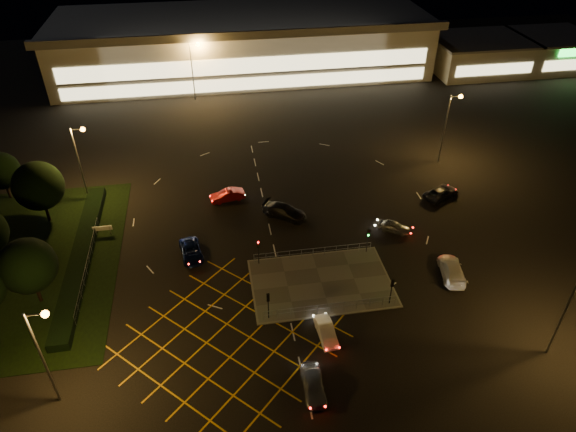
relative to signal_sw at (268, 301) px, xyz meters
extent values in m
plane|color=black|center=(4.00, 5.99, -2.37)|extent=(180.00, 180.00, 0.00)
cube|color=#4C4944|center=(6.00, 3.99, -2.31)|extent=(14.00, 9.00, 0.12)
cube|color=black|center=(-24.00, 11.99, -2.33)|extent=(18.00, 30.00, 0.08)
cube|color=black|center=(-19.00, 11.99, -1.87)|extent=(2.00, 26.00, 1.00)
cube|color=beige|center=(4.00, 67.99, 2.63)|extent=(70.00, 25.00, 10.00)
cube|color=slate|center=(4.00, 67.99, 7.83)|extent=(72.00, 26.50, 0.60)
cube|color=#FFEAA5|center=(4.00, 55.44, 2.63)|extent=(66.00, 0.20, 3.00)
cube|color=#FFEAA5|center=(4.00, 55.44, -0.57)|extent=(66.00, 0.20, 2.20)
cube|color=beige|center=(50.00, 59.99, 0.63)|extent=(18.00, 14.00, 6.00)
cube|color=slate|center=(50.00, 59.99, 3.78)|extent=(18.80, 14.80, 0.40)
cube|color=#FFEAA5|center=(50.00, 52.94, 0.23)|extent=(15.30, 0.20, 2.00)
cube|color=beige|center=(66.00, 59.99, 0.63)|extent=(14.00, 14.00, 6.00)
cube|color=slate|center=(66.00, 59.99, 3.78)|extent=(14.80, 14.80, 0.40)
cube|color=#FFEAA5|center=(66.00, 52.94, 0.23)|extent=(11.90, 0.20, 2.00)
cylinder|color=slate|center=(-18.00, -6.01, 2.63)|extent=(0.20, 0.20, 10.00)
cylinder|color=slate|center=(-17.30, -6.01, 7.43)|extent=(1.40, 0.12, 0.12)
sphere|color=orange|center=(-16.60, -6.01, 7.38)|extent=(0.56, 0.56, 0.56)
cylinder|color=slate|center=(24.00, -8.01, 2.63)|extent=(0.20, 0.20, 10.00)
cylinder|color=slate|center=(-20.00, 23.99, 2.63)|extent=(0.20, 0.20, 10.00)
cylinder|color=slate|center=(-19.30, 23.99, 7.43)|extent=(1.40, 0.12, 0.12)
sphere|color=orange|center=(-18.60, 23.99, 7.38)|extent=(0.56, 0.56, 0.56)
cylinder|color=slate|center=(28.00, 25.99, 2.63)|extent=(0.20, 0.20, 10.00)
cylinder|color=slate|center=(28.70, 25.99, 7.43)|extent=(1.40, 0.12, 0.12)
sphere|color=orange|center=(29.40, 25.99, 7.38)|extent=(0.56, 0.56, 0.56)
cylinder|color=slate|center=(-6.00, 53.99, 2.63)|extent=(0.20, 0.20, 10.00)
cylinder|color=slate|center=(-5.30, 53.99, 7.43)|extent=(1.40, 0.12, 0.12)
sphere|color=orange|center=(-4.60, 53.99, 7.38)|extent=(0.56, 0.56, 0.56)
cylinder|color=slate|center=(34.00, 55.99, 2.63)|extent=(0.20, 0.20, 10.00)
cylinder|color=slate|center=(34.70, 55.99, 7.43)|extent=(1.40, 0.12, 0.12)
sphere|color=orange|center=(35.40, 55.99, 7.38)|extent=(0.56, 0.56, 0.56)
cylinder|color=black|center=(0.00, -0.01, -0.75)|extent=(0.10, 0.10, 3.00)
cube|color=black|center=(0.00, -0.01, 0.45)|extent=(0.28, 0.18, 0.90)
sphere|color=#19FF33|center=(0.00, 0.12, 0.45)|extent=(0.16, 0.16, 0.16)
cylinder|color=black|center=(12.00, -0.01, -0.75)|extent=(0.10, 0.10, 3.00)
cube|color=black|center=(12.00, -0.01, 0.45)|extent=(0.28, 0.18, 0.90)
sphere|color=#19FF33|center=(12.00, 0.12, 0.45)|extent=(0.16, 0.16, 0.16)
cylinder|color=black|center=(0.00, 7.99, -0.75)|extent=(0.10, 0.10, 3.00)
cube|color=black|center=(0.00, 7.99, 0.45)|extent=(0.28, 0.18, 0.90)
sphere|color=#FF0C0C|center=(0.00, 7.86, 0.45)|extent=(0.16, 0.16, 0.16)
cylinder|color=black|center=(12.00, 7.99, -0.75)|extent=(0.10, 0.10, 3.00)
cube|color=black|center=(12.00, 7.99, 0.45)|extent=(0.28, 0.18, 0.90)
sphere|color=#19FF33|center=(12.00, 7.86, 0.45)|extent=(0.16, 0.16, 0.16)
cylinder|color=black|center=(-24.00, 19.99, -0.93)|extent=(0.36, 0.36, 2.88)
sphere|color=black|center=(-24.00, 19.99, 2.59)|extent=(5.76, 5.76, 5.76)
cylinder|color=black|center=(-30.00, 25.99, -1.20)|extent=(0.36, 0.36, 2.34)
sphere|color=black|center=(-30.00, 25.99, 1.66)|extent=(4.68, 4.68, 4.68)
cylinder|color=black|center=(-22.00, 5.99, -1.02)|extent=(0.36, 0.36, 2.70)
sphere|color=black|center=(-22.00, 5.99, 2.28)|extent=(5.40, 5.40, 5.40)
imported|color=#A6AAAD|center=(2.60, -8.49, -1.62)|extent=(1.94, 4.47, 1.50)
imported|color=silver|center=(4.91, -3.01, -1.71)|extent=(1.63, 4.04, 1.30)
imported|color=#0B1645|center=(-7.16, 10.60, -1.71)|extent=(2.88, 5.01, 1.32)
imported|color=black|center=(4.12, 16.24, -1.57)|extent=(5.75, 4.94, 1.58)
imported|color=#AFB1B7|center=(16.27, 11.29, -1.73)|extent=(4.00, 3.27, 1.28)
imported|color=#9A0E0B|center=(-2.48, 20.97, -1.65)|extent=(4.54, 2.27, 1.43)
imported|color=black|center=(24.58, 17.14, -1.66)|extent=(5.56, 4.41, 1.41)
imported|color=#BCBCBC|center=(19.73, 2.96, -1.59)|extent=(3.18, 5.68, 1.55)
camera|label=1|loc=(-3.69, -33.87, 34.32)|focal=32.00mm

